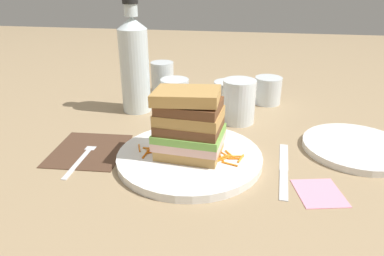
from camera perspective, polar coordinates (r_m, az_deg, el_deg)
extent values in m
plane|color=#9E8460|center=(0.70, -0.95, -4.08)|extent=(3.00, 3.00, 0.00)
cylinder|color=white|center=(0.67, -0.40, -4.76)|extent=(0.27, 0.27, 0.01)
cube|color=tan|center=(0.66, -0.41, -3.42)|extent=(0.12, 0.10, 0.02)
cube|color=beige|center=(0.65, -0.41, -2.02)|extent=(0.13, 0.11, 0.02)
cube|color=#7AB74C|center=(0.65, -0.42, -0.86)|extent=(0.13, 0.11, 0.01)
cube|color=brown|center=(0.64, -0.42, 0.40)|extent=(0.12, 0.10, 0.02)
cube|color=tan|center=(0.63, -0.43, 1.97)|extent=(0.12, 0.10, 0.02)
cube|color=brown|center=(0.62, -0.43, 3.58)|extent=(0.12, 0.10, 0.02)
cube|color=tan|center=(0.62, -0.90, 5.27)|extent=(0.12, 0.09, 0.03)
cylinder|color=orange|center=(0.67, -6.13, -3.77)|extent=(0.03, 0.02, 0.00)
cylinder|color=orange|center=(0.68, -6.81, -3.77)|extent=(0.02, 0.01, 0.00)
cylinder|color=orange|center=(0.70, -5.72, -2.55)|extent=(0.01, 0.02, 0.00)
cylinder|color=orange|center=(0.68, -5.79, -3.44)|extent=(0.00, 0.03, 0.00)
cylinder|color=orange|center=(0.69, -7.15, -3.27)|extent=(0.02, 0.00, 0.00)
cylinder|color=orange|center=(0.67, -7.48, -4.14)|extent=(0.01, 0.03, 0.00)
cylinder|color=orange|center=(0.69, -8.55, -3.23)|extent=(0.01, 0.03, 0.00)
cylinder|color=orange|center=(0.66, 6.99, -4.57)|extent=(0.03, 0.01, 0.00)
cylinder|color=orange|center=(0.66, 6.11, -4.55)|extent=(0.02, 0.00, 0.00)
cylinder|color=orange|center=(0.65, 4.87, -4.97)|extent=(0.01, 0.02, 0.00)
cylinder|color=orange|center=(0.65, 5.05, -4.77)|extent=(0.02, 0.03, 0.00)
cylinder|color=orange|center=(0.66, 5.35, -4.27)|extent=(0.02, 0.02, 0.00)
cylinder|color=orange|center=(0.65, 7.92, -4.94)|extent=(0.01, 0.03, 0.00)
cylinder|color=orange|center=(0.63, 6.12, -5.81)|extent=(0.03, 0.01, 0.00)
cylinder|color=orange|center=(0.66, 6.13, -4.22)|extent=(0.02, 0.03, 0.00)
cylinder|color=orange|center=(0.64, 4.82, -5.16)|extent=(0.03, 0.02, 0.00)
cylinder|color=orange|center=(0.65, 6.93, -4.93)|extent=(0.02, 0.01, 0.00)
cube|color=#4C3323|center=(0.74, -16.39, -3.43)|extent=(0.15, 0.16, 0.00)
cube|color=silver|center=(0.69, -18.18, -5.29)|extent=(0.01, 0.11, 0.00)
cube|color=silver|center=(0.74, -16.18, -2.94)|extent=(0.02, 0.02, 0.00)
cylinder|color=silver|center=(0.76, -14.78, -2.04)|extent=(0.00, 0.04, 0.00)
cylinder|color=silver|center=(0.76, -15.18, -2.01)|extent=(0.00, 0.04, 0.00)
cylinder|color=silver|center=(0.77, -15.57, -1.98)|extent=(0.00, 0.04, 0.00)
cylinder|color=silver|center=(0.77, -15.96, -1.95)|extent=(0.00, 0.04, 0.00)
cube|color=silver|center=(0.62, 14.67, -8.80)|extent=(0.02, 0.10, 0.00)
cube|color=silver|center=(0.71, 14.69, -4.45)|extent=(0.02, 0.11, 0.00)
cylinder|color=white|center=(0.83, 7.61, 4.31)|extent=(0.08, 0.08, 0.10)
cylinder|color=orange|center=(0.84, 7.55, 3.38)|extent=(0.07, 0.07, 0.07)
cylinder|color=silver|center=(0.89, -9.25, 9.07)|extent=(0.07, 0.07, 0.21)
cone|color=silver|center=(0.87, -9.79, 16.52)|extent=(0.07, 0.07, 0.03)
cylinder|color=silver|center=(0.86, -9.92, 18.34)|extent=(0.03, 0.03, 0.03)
cylinder|color=black|center=(0.86, -10.03, 19.74)|extent=(0.04, 0.04, 0.01)
cylinder|color=silver|center=(0.97, 12.20, 6.00)|extent=(0.07, 0.07, 0.07)
cylinder|color=silver|center=(0.94, -2.80, 5.81)|extent=(0.07, 0.07, 0.07)
cylinder|color=silver|center=(1.03, -4.81, 8.12)|extent=(0.07, 0.07, 0.09)
cylinder|color=silver|center=(0.92, 5.76, 5.38)|extent=(0.07, 0.07, 0.07)
cylinder|color=white|center=(0.78, 25.12, -2.82)|extent=(0.21, 0.21, 0.01)
cube|color=pink|center=(0.62, 19.96, -9.83)|extent=(0.09, 0.09, 0.00)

